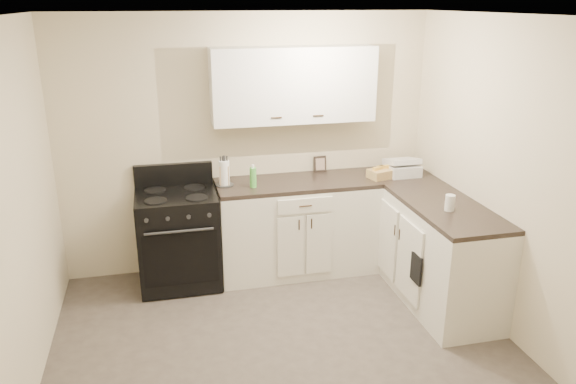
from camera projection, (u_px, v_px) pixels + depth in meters
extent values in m
plane|color=#473F38|center=(291.00, 362.00, 4.24)|extent=(3.60, 3.60, 0.00)
plane|color=white|center=(292.00, 16.00, 3.42)|extent=(3.60, 3.60, 0.00)
plane|color=beige|center=(248.00, 145.00, 5.48)|extent=(3.60, 0.00, 3.60)
plane|color=beige|center=(523.00, 188.00, 4.22)|extent=(0.00, 3.60, 3.60)
plane|color=beige|center=(6.00, 232.00, 3.43)|extent=(0.00, 3.60, 3.60)
plane|color=beige|center=(401.00, 366.00, 2.17)|extent=(3.60, 0.00, 3.60)
cube|color=silver|center=(297.00, 228.00, 5.56)|extent=(1.55, 0.60, 0.90)
cube|color=silver|center=(426.00, 244.00, 5.20)|extent=(0.60, 1.90, 0.90)
cube|color=black|center=(297.00, 183.00, 5.41)|extent=(1.55, 0.60, 0.04)
cube|color=black|center=(430.00, 196.00, 5.05)|extent=(0.60, 1.90, 0.04)
cube|color=white|center=(294.00, 85.00, 5.25)|extent=(1.55, 0.30, 0.70)
cube|color=black|center=(179.00, 239.00, 5.28)|extent=(0.74, 0.63, 0.90)
cube|color=tan|center=(224.00, 175.00, 5.25)|extent=(0.10, 0.09, 0.19)
cylinder|color=white|center=(224.00, 173.00, 5.24)|extent=(0.12, 0.12, 0.24)
cylinder|color=#51B646|center=(253.00, 178.00, 5.20)|extent=(0.08, 0.08, 0.19)
cube|color=black|center=(320.00, 164.00, 5.68)|extent=(0.13, 0.05, 0.16)
cube|color=tan|center=(382.00, 174.00, 5.49)|extent=(0.29, 0.23, 0.09)
cube|color=silver|center=(402.00, 170.00, 5.57)|extent=(0.31, 0.29, 0.11)
cylinder|color=silver|center=(450.00, 203.00, 4.63)|extent=(0.09, 0.09, 0.13)
cube|color=black|center=(417.00, 269.00, 4.69)|extent=(0.02, 0.15, 0.26)
cube|color=black|center=(415.00, 268.00, 4.72)|extent=(0.02, 0.14, 0.25)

